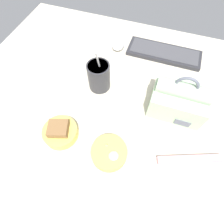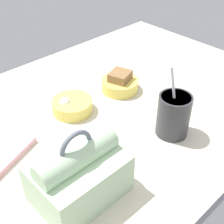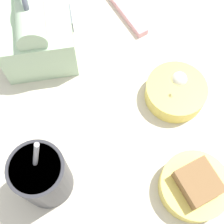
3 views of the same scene
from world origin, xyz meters
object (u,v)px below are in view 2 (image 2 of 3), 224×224
(lunch_bag, at_px, (79,174))
(bento_bowl_sandwich, at_px, (120,83))
(bento_bowl_snacks, at_px, (72,105))
(soup_cup, at_px, (174,114))
(chopstick_case, at_px, (5,165))

(lunch_bag, distance_m, bento_bowl_sandwich, 0.44)
(lunch_bag, distance_m, bento_bowl_snacks, 0.31)
(bento_bowl_snacks, bearing_deg, soup_cup, 117.07)
(soup_cup, xyz_separation_m, bento_bowl_sandwich, (-0.05, -0.25, -0.04))
(soup_cup, relative_size, bento_bowl_snacks, 1.65)
(bento_bowl_sandwich, bearing_deg, soup_cup, 78.66)
(lunch_bag, bearing_deg, soup_cup, 178.21)
(lunch_bag, relative_size, bento_bowl_sandwich, 1.60)
(bento_bowl_sandwich, height_order, chopstick_case, bento_bowl_sandwich)
(bento_bowl_sandwich, distance_m, bento_bowl_snacks, 0.19)
(soup_cup, bearing_deg, bento_bowl_snacks, -62.93)
(bento_bowl_snacks, xyz_separation_m, chopstick_case, (0.26, 0.07, -0.01))
(bento_bowl_sandwich, bearing_deg, bento_bowl_snacks, -4.23)
(bento_bowl_sandwich, height_order, bento_bowl_snacks, bento_bowl_sandwich)
(chopstick_case, bearing_deg, soup_cup, 153.53)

